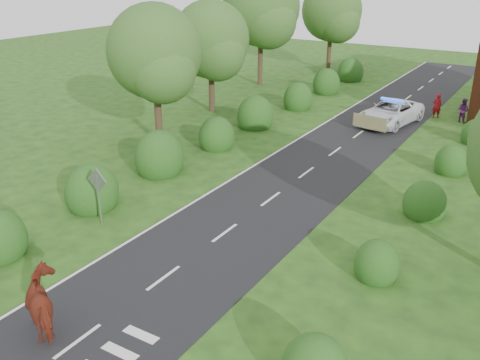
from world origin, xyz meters
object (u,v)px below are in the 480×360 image
Objects in this scene: road_sign at (98,188)px; police_van at (391,113)px; cow at (47,307)px; pedestrian_purple at (463,110)px; pedestrian_red at (437,106)px.

police_van is at bearing 74.44° from road_sign.
cow is 1.32× the size of pedestrian_purple.
pedestrian_red is 1.84m from pedestrian_purple.
police_van is at bearing -161.03° from cow.
road_sign is 7.16m from cow.
cow is 1.29× the size of pedestrian_red.
road_sign is 0.41× the size of police_van.
road_sign reaches higher than police_van.
police_van is (2.17, 27.51, 0.01)m from cow.
road_sign reaches higher than pedestrian_red.
pedestrian_purple reaches higher than cow.
cow is 0.36× the size of police_van.
road_sign is at bearing -124.00° from cow.
road_sign is 26.19m from pedestrian_red.
cow is at bearing 103.17° from pedestrian_purple.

